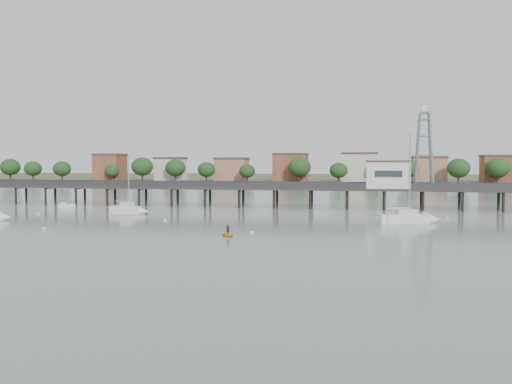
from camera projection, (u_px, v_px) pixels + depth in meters
ground_plane at (140, 256)px, 54.09m from camera, size 500.00×500.00×0.00m
pier at (258, 188)px, 112.69m from camera, size 150.00×5.00×5.50m
pier_building at (388, 174)px, 107.74m from camera, size 8.40×5.40×5.30m
lattice_tower at (424, 151)px, 106.26m from camera, size 3.20×3.20×15.50m
sailboat_c at (415, 219)px, 84.00m from camera, size 8.83×4.84×13.99m
sailboat_b at (132, 210)px, 98.76m from camera, size 6.47×2.20×10.72m
white_tender at (67, 206)px, 111.51m from camera, size 3.37×2.17×1.21m
yellow_dinghy at (228, 236)px, 68.97m from camera, size 1.86×1.32×2.56m
dinghy_occupant at (228, 236)px, 68.97m from camera, size 0.63×1.21×0.28m
mooring_buoys at (246, 223)px, 82.66m from camera, size 82.36×25.45×0.39m
far_shore at (326, 178)px, 288.75m from camera, size 500.00×170.00×10.40m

